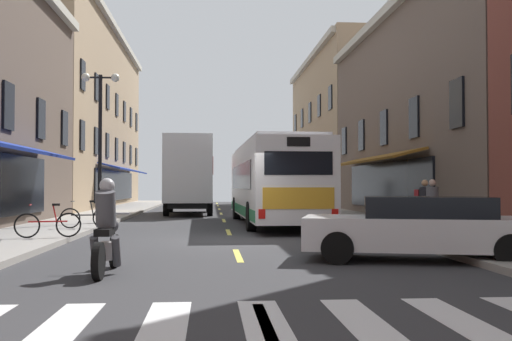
{
  "coord_description": "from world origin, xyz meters",
  "views": [
    {
      "loc": [
        -0.61,
        -16.36,
        1.52
      ],
      "look_at": [
        0.89,
        2.75,
        2.03
      ],
      "focal_mm": 41.21,
      "sensor_mm": 36.0,
      "label": 1
    }
  ],
  "objects_px": {
    "transit_bus": "(273,182)",
    "sedan_mid": "(196,198)",
    "sedan_near": "(420,228)",
    "bicycle_near": "(48,224)",
    "pedestrian_near": "(424,203)",
    "box_truck": "(189,176)",
    "pedestrian_mid": "(432,205)",
    "pedestrian_far": "(322,194)",
    "motorcycle_rider": "(107,233)",
    "bicycle_mid": "(87,217)",
    "street_lamp_twin": "(100,140)"
  },
  "relations": [
    {
      "from": "box_truck",
      "to": "sedan_near",
      "type": "xyz_separation_m",
      "value": [
        5.39,
        -19.92,
        -1.4
      ]
    },
    {
      "from": "motorcycle_rider",
      "to": "pedestrian_near",
      "type": "xyz_separation_m",
      "value": [
        8.59,
        7.86,
        0.26
      ]
    },
    {
      "from": "transit_bus",
      "to": "bicycle_mid",
      "type": "relative_size",
      "value": 6.91
    },
    {
      "from": "sedan_mid",
      "to": "pedestrian_mid",
      "type": "xyz_separation_m",
      "value": [
        7.62,
        -24.82,
        0.29
      ]
    },
    {
      "from": "sedan_near",
      "to": "sedan_mid",
      "type": "distance_m",
      "value": 30.68
    },
    {
      "from": "sedan_near",
      "to": "street_lamp_twin",
      "type": "bearing_deg",
      "value": 127.96
    },
    {
      "from": "bicycle_mid",
      "to": "pedestrian_mid",
      "type": "relative_size",
      "value": 1.08
    },
    {
      "from": "pedestrian_near",
      "to": "street_lamp_twin",
      "type": "distance_m",
      "value": 11.92
    },
    {
      "from": "street_lamp_twin",
      "to": "pedestrian_far",
      "type": "bearing_deg",
      "value": 41.7
    },
    {
      "from": "transit_bus",
      "to": "street_lamp_twin",
      "type": "bearing_deg",
      "value": -173.53
    },
    {
      "from": "transit_bus",
      "to": "pedestrian_far",
      "type": "height_order",
      "value": "transit_bus"
    },
    {
      "from": "sedan_near",
      "to": "bicycle_mid",
      "type": "bearing_deg",
      "value": 136.08
    },
    {
      "from": "box_truck",
      "to": "sedan_mid",
      "type": "distance_m",
      "value": 10.4
    },
    {
      "from": "sedan_mid",
      "to": "motorcycle_rider",
      "type": "distance_m",
      "value": 31.54
    },
    {
      "from": "motorcycle_rider",
      "to": "pedestrian_mid",
      "type": "bearing_deg",
      "value": 38.6
    },
    {
      "from": "transit_bus",
      "to": "bicycle_mid",
      "type": "xyz_separation_m",
      "value": [
        -6.51,
        -3.52,
        -1.18
      ]
    },
    {
      "from": "transit_bus",
      "to": "pedestrian_far",
      "type": "xyz_separation_m",
      "value": [
        3.57,
        8.32,
        -0.61
      ]
    },
    {
      "from": "motorcycle_rider",
      "to": "bicycle_near",
      "type": "relative_size",
      "value": 1.23
    },
    {
      "from": "box_truck",
      "to": "street_lamp_twin",
      "type": "xyz_separation_m",
      "value": [
        -3.0,
        -9.17,
        1.17
      ]
    },
    {
      "from": "box_truck",
      "to": "bicycle_near",
      "type": "xyz_separation_m",
      "value": [
        -3.19,
        -15.44,
        -1.58
      ]
    },
    {
      "from": "sedan_near",
      "to": "pedestrian_mid",
      "type": "xyz_separation_m",
      "value": [
        2.36,
        5.41,
        0.27
      ]
    },
    {
      "from": "box_truck",
      "to": "pedestrian_mid",
      "type": "relative_size",
      "value": 4.75
    },
    {
      "from": "pedestrian_near",
      "to": "pedestrian_mid",
      "type": "distance_m",
      "value": 1.17
    },
    {
      "from": "sedan_near",
      "to": "pedestrian_near",
      "type": "height_order",
      "value": "pedestrian_near"
    },
    {
      "from": "motorcycle_rider",
      "to": "pedestrian_mid",
      "type": "xyz_separation_m",
      "value": [
        8.4,
        6.71,
        0.24
      ]
    },
    {
      "from": "box_truck",
      "to": "transit_bus",
      "type": "bearing_deg",
      "value": -66.84
    },
    {
      "from": "sedan_near",
      "to": "sedan_mid",
      "type": "bearing_deg",
      "value": 99.87
    },
    {
      "from": "sedan_near",
      "to": "bicycle_near",
      "type": "bearing_deg",
      "value": 152.42
    },
    {
      "from": "transit_bus",
      "to": "street_lamp_twin",
      "type": "height_order",
      "value": "street_lamp_twin"
    },
    {
      "from": "pedestrian_far",
      "to": "box_truck",
      "type": "bearing_deg",
      "value": -88.48
    },
    {
      "from": "box_truck",
      "to": "pedestrian_far",
      "type": "xyz_separation_m",
      "value": [
        7.18,
        -0.11,
        -1.01
      ]
    },
    {
      "from": "sedan_mid",
      "to": "bicycle_near",
      "type": "height_order",
      "value": "sedan_mid"
    },
    {
      "from": "box_truck",
      "to": "bicycle_mid",
      "type": "height_order",
      "value": "box_truck"
    },
    {
      "from": "transit_bus",
      "to": "sedan_near",
      "type": "height_order",
      "value": "transit_bus"
    },
    {
      "from": "transit_bus",
      "to": "pedestrian_mid",
      "type": "relative_size",
      "value": 7.48
    },
    {
      "from": "bicycle_near",
      "to": "pedestrian_near",
      "type": "height_order",
      "value": "pedestrian_near"
    },
    {
      "from": "transit_bus",
      "to": "box_truck",
      "type": "distance_m",
      "value": 9.17
    },
    {
      "from": "transit_bus",
      "to": "bicycle_mid",
      "type": "height_order",
      "value": "transit_bus"
    },
    {
      "from": "pedestrian_mid",
      "to": "box_truck",
      "type": "bearing_deg",
      "value": -3.74
    },
    {
      "from": "transit_bus",
      "to": "bicycle_near",
      "type": "relative_size",
      "value": 7.03
    },
    {
      "from": "sedan_near",
      "to": "street_lamp_twin",
      "type": "distance_m",
      "value": 13.87
    },
    {
      "from": "transit_bus",
      "to": "sedan_mid",
      "type": "bearing_deg",
      "value": 100.52
    },
    {
      "from": "bicycle_near",
      "to": "pedestrian_mid",
      "type": "height_order",
      "value": "pedestrian_mid"
    },
    {
      "from": "sedan_near",
      "to": "transit_bus",
      "type": "bearing_deg",
      "value": 98.81
    },
    {
      "from": "motorcycle_rider",
      "to": "bicycle_near",
      "type": "xyz_separation_m",
      "value": [
        -2.54,
        5.78,
        -0.21
      ]
    },
    {
      "from": "bicycle_near",
      "to": "pedestrian_near",
      "type": "xyz_separation_m",
      "value": [
        11.13,
        2.08,
        0.47
      ]
    },
    {
      "from": "bicycle_near",
      "to": "street_lamp_twin",
      "type": "bearing_deg",
      "value": 88.2
    },
    {
      "from": "sedan_near",
      "to": "motorcycle_rider",
      "type": "height_order",
      "value": "motorcycle_rider"
    },
    {
      "from": "sedan_near",
      "to": "bicycle_near",
      "type": "relative_size",
      "value": 2.89
    },
    {
      "from": "sedan_near",
      "to": "pedestrian_near",
      "type": "distance_m",
      "value": 7.04
    }
  ]
}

